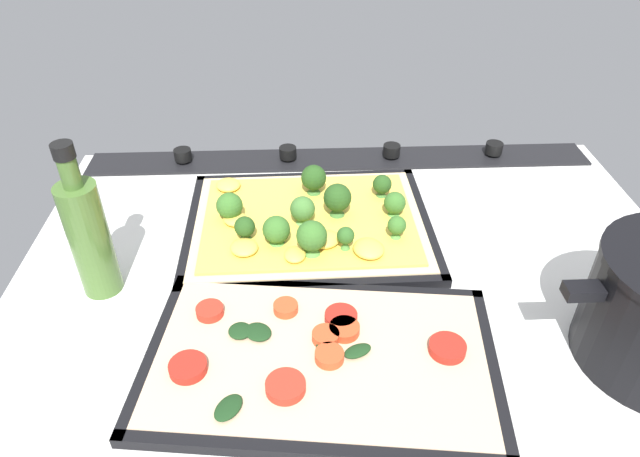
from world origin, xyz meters
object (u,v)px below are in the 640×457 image
baking_tray_front (309,227)px  baking_tray_back (321,361)px  veggie_pizza_back (318,355)px  broccoli_pizza (309,220)px  oil_bottle (89,235)px

baking_tray_front → baking_tray_back: bearing=91.4°
veggie_pizza_back → baking_tray_back: bearing=148.8°
broccoli_pizza → baking_tray_back: bearing=91.5°
baking_tray_front → oil_bottle: (25.18, 10.76, 7.58)cm
baking_tray_front → broccoli_pizza: 1.80cm
veggie_pizza_back → baking_tray_front: bearing=-89.3°
baking_tray_front → broccoli_pizza: (0.05, 0.58, 1.70)cm
baking_tray_front → veggie_pizza_back: 23.52cm
baking_tray_back → oil_bottle: 29.79cm
broccoli_pizza → baking_tray_back: broccoli_pizza is taller
veggie_pizza_back → oil_bottle: (25.47, -12.75, 6.84)cm
baking_tray_back → veggie_pizza_back: (0.28, -0.17, 0.73)cm
baking_tray_front → veggie_pizza_back: size_ratio=0.94×
broccoli_pizza → veggie_pizza_back: 22.95cm
baking_tray_back → veggie_pizza_back: size_ratio=1.07×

